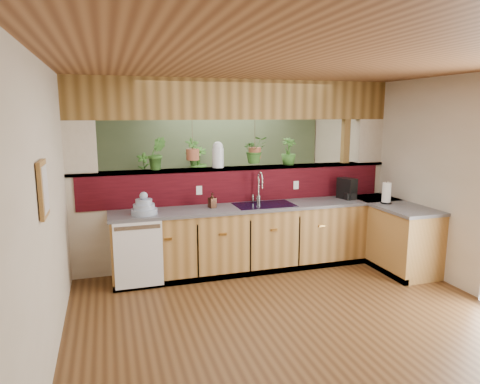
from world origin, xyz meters
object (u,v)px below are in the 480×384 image
object	(u,v)px
soap_dispenser	(212,200)
dish_stack	(144,207)
paper_towel	(386,193)
coffee_maker	(347,189)
glass_jar	(218,155)
shelving_console	(174,204)
faucet	(259,186)

from	to	relation	value
soap_dispenser	dish_stack	bearing A→B (deg)	-172.13
paper_towel	coffee_maker	bearing A→B (deg)	127.09
coffee_maker	paper_towel	size ratio (longest dim) A/B	0.98
soap_dispenser	glass_jar	size ratio (longest dim) A/B	0.55
dish_stack	shelving_console	distance (m)	2.52
soap_dispenser	coffee_maker	bearing A→B (deg)	0.03
faucet	paper_towel	size ratio (longest dim) A/B	1.42
soap_dispenser	shelving_console	world-z (taller)	soap_dispenser
soap_dispenser	faucet	bearing A→B (deg)	9.94
glass_jar	soap_dispenser	bearing A→B (deg)	-116.61
shelving_console	faucet	bearing A→B (deg)	-88.83
paper_towel	shelving_console	world-z (taller)	paper_towel
glass_jar	shelving_console	size ratio (longest dim) A/B	0.24
coffee_maker	paper_towel	world-z (taller)	paper_towel
soap_dispenser	shelving_console	distance (m)	2.30
soap_dispenser	glass_jar	distance (m)	0.69
glass_jar	dish_stack	bearing A→B (deg)	-156.50
paper_towel	faucet	bearing A→B (deg)	160.91
coffee_maker	glass_jar	size ratio (longest dim) A/B	0.84
coffee_maker	glass_jar	world-z (taller)	glass_jar
dish_stack	paper_towel	world-z (taller)	paper_towel
shelving_console	paper_towel	bearing A→B (deg)	-68.07
faucet	soap_dispenser	bearing A→B (deg)	-170.06
paper_towel	soap_dispenser	bearing A→B (deg)	169.20
coffee_maker	paper_towel	distance (m)	0.57
faucet	glass_jar	size ratio (longest dim) A/B	1.22
coffee_maker	soap_dispenser	bearing A→B (deg)	161.72
faucet	coffee_maker	distance (m)	1.34
dish_stack	glass_jar	xyz separation A→B (m)	(1.07, 0.47, 0.58)
coffee_maker	shelving_console	bearing A→B (deg)	116.39
soap_dispenser	shelving_console	size ratio (longest dim) A/B	0.13
paper_towel	shelving_console	size ratio (longest dim) A/B	0.21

